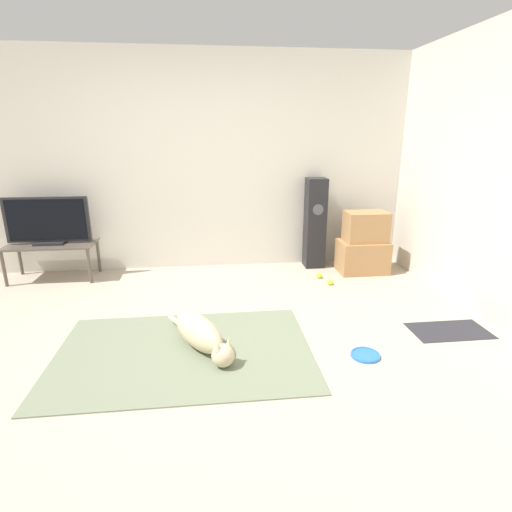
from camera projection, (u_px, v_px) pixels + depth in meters
ground_plane at (193, 349)px, 3.14m from camera, size 12.00×12.00×0.00m
wall_back at (194, 164)px, 4.75m from camera, size 8.00×0.06×2.55m
area_rug at (184, 352)px, 3.09m from camera, size 1.96×1.31×0.01m
dog at (201, 334)px, 3.09m from camera, size 0.54×0.84×0.26m
frisbee at (365, 355)px, 3.03m from camera, size 0.22×0.22×0.03m
cardboard_box_lower at (362, 257)px, 4.84m from camera, size 0.58×0.38×0.38m
cardboard_box_upper at (366, 227)px, 4.74m from camera, size 0.48×0.32×0.35m
floor_speaker at (315, 223)px, 4.95m from camera, size 0.24×0.24×1.11m
tv_stand at (51, 248)px, 4.56m from camera, size 0.96×0.45×0.42m
tv at (47, 221)px, 4.47m from camera, size 0.91×0.20×0.53m
tennis_ball_by_boxes at (319, 275)px, 4.67m from camera, size 0.07×0.07×0.07m
tennis_ball_near_speaker at (330, 282)px, 4.46m from camera, size 0.07×0.07×0.07m
door_mat at (449, 331)px, 3.43m from camera, size 0.66×0.36×0.01m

